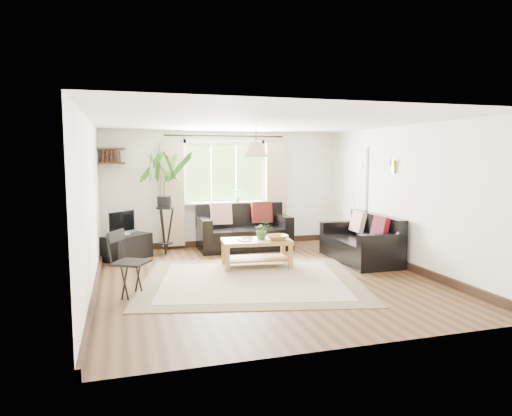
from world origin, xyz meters
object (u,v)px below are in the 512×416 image
object	(u,v)px
tv_stand	(127,247)
folding_chair	(131,264)
palm_stand	(165,203)
sofa_right	(360,239)
coffee_table	(256,253)
sofa_back	(244,228)

from	to	relation	value
tv_stand	folding_chair	size ratio (longest dim) A/B	0.95
folding_chair	palm_stand	bearing A→B (deg)	14.33
sofa_right	coffee_table	size ratio (longest dim) A/B	1.46
sofa_right	coffee_table	world-z (taller)	sofa_right
palm_stand	coffee_table	bearing A→B (deg)	-46.04
sofa_back	sofa_right	size ratio (longest dim) A/B	1.09
sofa_back	sofa_right	bearing A→B (deg)	-42.76
tv_stand	folding_chair	bearing A→B (deg)	-131.15
coffee_table	palm_stand	bearing A→B (deg)	133.96
coffee_table	tv_stand	bearing A→B (deg)	149.65
sofa_right	coffee_table	xyz separation A→B (m)	(-1.92, 0.08, -0.16)
coffee_table	folding_chair	world-z (taller)	folding_chair
coffee_table	tv_stand	size ratio (longest dim) A/B	1.38
palm_stand	sofa_right	bearing A→B (deg)	-24.72
tv_stand	palm_stand	distance (m)	1.07
palm_stand	tv_stand	bearing A→B (deg)	-163.59
folding_chair	sofa_right	bearing A→B (deg)	-46.44
sofa_right	palm_stand	bearing A→B (deg)	-113.52
sofa_back	coffee_table	xyz separation A→B (m)	(-0.19, -1.54, -0.20)
coffee_table	palm_stand	xyz separation A→B (m)	(-1.40, 1.45, 0.76)
palm_stand	folding_chair	distance (m)	2.68
coffee_table	tv_stand	distance (m)	2.45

